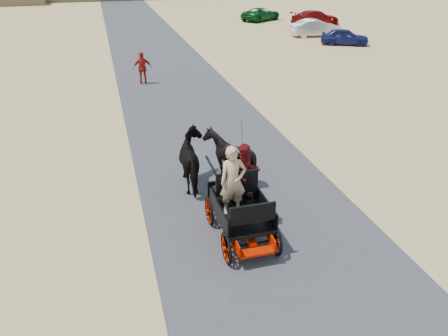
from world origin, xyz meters
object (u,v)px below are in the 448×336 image
object	(u,v)px
horse_left	(195,161)
pedestrian	(143,68)
horse_right	(229,156)
car_b	(316,28)
car_c	(316,18)
carriage	(241,225)
car_a	(345,37)
car_d	(261,14)

from	to	relation	value
horse_left	pedestrian	size ratio (longest dim) A/B	1.16
horse_right	pedestrian	distance (m)	12.13
car_b	car_c	bearing A→B (deg)	-21.67
carriage	pedestrian	bearing A→B (deg)	93.33
horse_left	car_a	xyz separation A→B (m)	(15.73, 18.81, -0.24)
car_c	car_b	bearing A→B (deg)	141.41
car_a	car_b	distance (m)	3.96
horse_left	car_d	size ratio (longest dim) A/B	0.44
horse_left	car_c	world-z (taller)	horse_left
pedestrian	car_c	world-z (taller)	pedestrian
carriage	car_b	xyz separation A→B (m)	(14.67, 25.74, 0.33)
horse_right	car_a	distance (m)	23.83
horse_right	horse_left	bearing A→B (deg)	0.00
car_a	car_b	world-z (taller)	car_b
car_d	carriage	bearing A→B (deg)	127.07
pedestrian	car_c	xyz separation A→B (m)	(17.97, 15.72, -0.15)
car_b	carriage	bearing A→B (deg)	154.44
horse_left	car_b	distance (m)	27.37
horse_left	car_d	world-z (taller)	horse_left
horse_right	car_a	world-z (taller)	horse_right
carriage	horse_left	world-z (taller)	horse_left
carriage	car_d	xyz separation A→B (m)	(13.28, 35.45, 0.27)
car_a	car_d	xyz separation A→B (m)	(-1.90, 13.64, 0.02)
horse_left	horse_right	size ratio (longest dim) A/B	1.18
car_b	car_d	world-z (taller)	car_b
pedestrian	car_a	size ratio (longest dim) A/B	0.48
pedestrian	car_b	distance (m)	18.87
pedestrian	car_a	bearing A→B (deg)	-157.34
carriage	horse_right	world-z (taller)	horse_right
pedestrian	horse_left	bearing A→B (deg)	91.36
horse_right	car_c	world-z (taller)	horse_right
horse_left	car_d	xyz separation A→B (m)	(13.83, 32.45, -0.22)
carriage	pedestrian	xyz separation A→B (m)	(-0.88, 15.05, 0.50)
car_a	car_c	size ratio (longest dim) A/B	0.73
car_a	car_c	xyz separation A→B (m)	(1.92, 8.95, 0.10)
horse_right	car_b	world-z (taller)	horse_right
horse_left	car_b	size ratio (longest dim) A/B	0.48
pedestrian	car_b	bearing A→B (deg)	-145.67
horse_right	pedestrian	bearing A→B (deg)	-83.25
car_b	horse_right	bearing A→B (deg)	152.28
horse_right	carriage	bearing A→B (deg)	79.61
pedestrian	car_b	world-z (taller)	pedestrian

